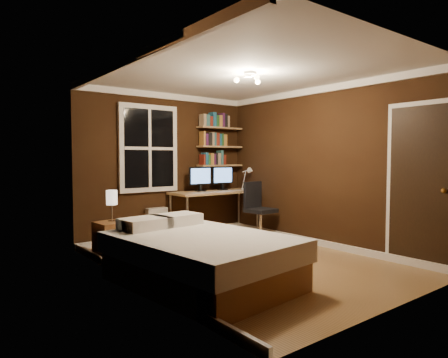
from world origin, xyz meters
TOP-DOWN VIEW (x-y plane):
  - floor at (0.00, 0.00)m, footprint 4.20×4.20m
  - wall_back at (0.00, 2.10)m, footprint 3.20×0.04m
  - wall_left at (-1.60, 0.00)m, footprint 0.04×4.20m
  - wall_right at (1.60, 0.00)m, footprint 0.04×4.20m
  - ceiling at (0.00, 0.00)m, footprint 3.20×4.20m
  - window at (-0.35, 2.06)m, footprint 1.06×0.06m
  - door at (1.59, -1.55)m, footprint 0.03×0.82m
  - door_knob at (1.55, -1.85)m, footprint 0.06×0.06m
  - ceiling_fixture at (0.00, -0.10)m, footprint 0.44×0.44m
  - bookshelf_lower at (1.08, 1.98)m, footprint 0.92×0.22m
  - books_row_lower at (1.08, 1.98)m, footprint 0.54×0.16m
  - bookshelf_middle at (1.08, 1.98)m, footprint 0.92×0.22m
  - books_row_middle at (1.08, 1.98)m, footprint 0.54×0.16m
  - bookshelf_upper at (1.08, 1.98)m, footprint 0.92×0.22m
  - books_row_upper at (1.08, 1.98)m, footprint 0.54×0.16m
  - bed at (-1.00, -0.41)m, footprint 1.65×2.15m
  - nightstand at (-1.34, 1.23)m, footprint 0.44×0.44m
  - bedside_lamp at (-1.34, 1.23)m, footprint 0.15×0.15m
  - radiator at (-0.25, 2.00)m, footprint 0.37×0.13m
  - desk at (0.82, 1.77)m, footprint 1.68×0.63m
  - monitor_left at (0.54, 1.85)m, footprint 0.46×0.12m
  - monitor_right at (1.04, 1.85)m, footprint 0.46×0.12m
  - desk_lamp at (1.45, 1.64)m, footprint 0.14×0.32m
  - office_chair at (1.25, 1.08)m, footprint 0.54×0.54m

SIDE VIEW (x-z plane):
  - floor at x=0.00m, z-range 0.00..0.00m
  - nightstand at x=-1.34m, z-range 0.00..0.52m
  - radiator at x=-0.25m, z-range 0.00..0.55m
  - bed at x=-1.00m, z-range -0.05..0.63m
  - office_chair at x=1.25m, z-range -0.12..0.85m
  - bedside_lamp at x=-1.34m, z-range 0.52..0.95m
  - desk at x=0.82m, z-range 0.34..1.14m
  - door_knob at x=1.55m, z-range 0.97..1.03m
  - monitor_left at x=0.54m, z-range 0.80..1.23m
  - monitor_right at x=1.04m, z-range 0.80..1.23m
  - desk_lamp at x=1.45m, z-range 0.80..1.24m
  - door at x=1.59m, z-range 0.00..2.05m
  - wall_back at x=0.00m, z-range 0.00..2.50m
  - wall_left at x=-1.60m, z-range 0.00..2.50m
  - wall_right at x=1.60m, z-range 0.00..2.50m
  - bookshelf_lower at x=1.08m, z-range 1.24..1.26m
  - books_row_lower at x=1.08m, z-range 1.26..1.49m
  - window at x=-0.35m, z-range 0.82..2.28m
  - bookshelf_middle at x=1.08m, z-range 1.59..1.61m
  - books_row_middle at x=1.08m, z-range 1.61..1.84m
  - bookshelf_upper at x=1.08m, z-range 1.94..1.96m
  - books_row_upper at x=1.08m, z-range 1.96..2.20m
  - ceiling_fixture at x=0.00m, z-range 2.31..2.49m
  - ceiling at x=0.00m, z-range 2.49..2.51m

